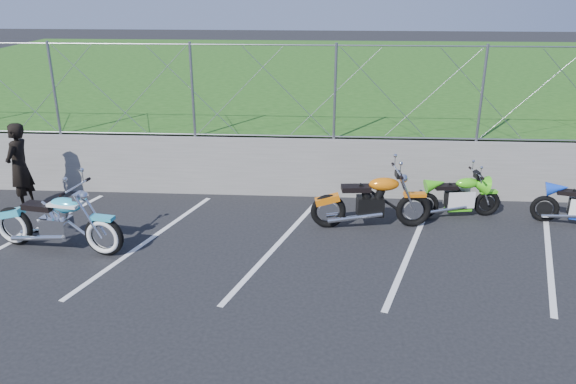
# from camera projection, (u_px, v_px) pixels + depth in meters

# --- Properties ---
(ground) EXTENTS (90.00, 90.00, 0.00)m
(ground) POSITION_uv_depth(u_px,v_px,m) (274.00, 271.00, 9.27)
(ground) COLOR black
(ground) RESTS_ON ground
(retaining_wall) EXTENTS (30.00, 0.22, 1.30)m
(retaining_wall) POSITION_uv_depth(u_px,v_px,m) (287.00, 167.00, 12.30)
(retaining_wall) COLOR slate
(retaining_wall) RESTS_ON ground
(grass_field) EXTENTS (30.00, 20.00, 1.30)m
(grass_field) POSITION_uv_depth(u_px,v_px,m) (304.00, 85.00, 21.62)
(grass_field) COLOR #204D14
(grass_field) RESTS_ON ground
(chain_link_fence) EXTENTS (28.00, 0.03, 2.00)m
(chain_link_fence) POSITION_uv_depth(u_px,v_px,m) (287.00, 92.00, 11.71)
(chain_link_fence) COLOR gray
(chain_link_fence) RESTS_ON retaining_wall
(parking_lines) EXTENTS (18.29, 4.31, 0.01)m
(parking_lines) POSITION_uv_depth(u_px,v_px,m) (344.00, 246.00, 10.13)
(parking_lines) COLOR silver
(parking_lines) RESTS_ON ground
(cruiser_turquoise) EXTENTS (2.50, 0.79, 1.25)m
(cruiser_turquoise) POSITION_uv_depth(u_px,v_px,m) (59.00, 224.00, 9.80)
(cruiser_turquoise) COLOR black
(cruiser_turquoise) RESTS_ON ground
(naked_orange) EXTENTS (2.33, 0.79, 1.16)m
(naked_orange) POSITION_uv_depth(u_px,v_px,m) (373.00, 203.00, 10.72)
(naked_orange) COLOR black
(naked_orange) RESTS_ON ground
(sportbike_green) EXTENTS (1.80, 0.64, 0.94)m
(sportbike_green) POSITION_uv_depth(u_px,v_px,m) (458.00, 198.00, 11.22)
(sportbike_green) COLOR black
(sportbike_green) RESTS_ON ground
(person_standing) EXTENTS (0.46, 0.68, 1.81)m
(person_standing) POSITION_uv_depth(u_px,v_px,m) (19.00, 166.00, 11.50)
(person_standing) COLOR black
(person_standing) RESTS_ON ground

